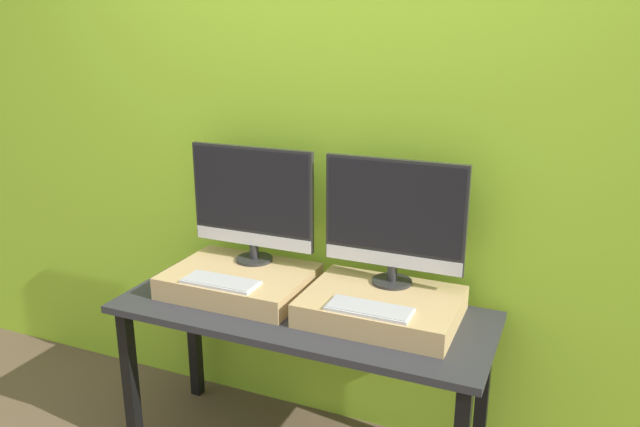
{
  "coord_description": "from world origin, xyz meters",
  "views": [
    {
      "loc": [
        0.97,
        -1.76,
        1.81
      ],
      "look_at": [
        0.0,
        0.48,
        1.06
      ],
      "focal_mm": 35.0,
      "sensor_mm": 36.0,
      "label": 1
    }
  ],
  "objects_px": {
    "keyboard_left": "(221,282)",
    "keyboard_right": "(370,309)",
    "monitor_left": "(252,200)",
    "monitor_right": "(394,218)"
  },
  "relations": [
    {
      "from": "keyboard_right",
      "to": "keyboard_left",
      "type": "bearing_deg",
      "value": 180.0
    },
    {
      "from": "monitor_left",
      "to": "keyboard_right",
      "type": "height_order",
      "value": "monitor_left"
    },
    {
      "from": "keyboard_left",
      "to": "monitor_left",
      "type": "bearing_deg",
      "value": 90.0
    },
    {
      "from": "monitor_left",
      "to": "keyboard_right",
      "type": "xyz_separation_m",
      "value": [
        0.63,
        -0.28,
        -0.27
      ]
    },
    {
      "from": "monitor_left",
      "to": "keyboard_right",
      "type": "bearing_deg",
      "value": -23.58
    },
    {
      "from": "keyboard_left",
      "to": "keyboard_right",
      "type": "height_order",
      "value": "same"
    },
    {
      "from": "keyboard_left",
      "to": "monitor_right",
      "type": "xyz_separation_m",
      "value": [
        0.63,
        0.28,
        0.27
      ]
    },
    {
      "from": "monitor_left",
      "to": "monitor_right",
      "type": "bearing_deg",
      "value": 0.0
    },
    {
      "from": "monitor_right",
      "to": "keyboard_right",
      "type": "xyz_separation_m",
      "value": [
        0.0,
        -0.28,
        -0.27
      ]
    },
    {
      "from": "keyboard_left",
      "to": "keyboard_right",
      "type": "bearing_deg",
      "value": 0.0
    }
  ]
}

